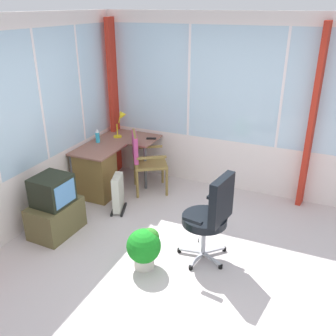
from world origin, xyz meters
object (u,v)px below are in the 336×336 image
(tv_remote, at_px, (151,138))
(potted_plant, at_px, (145,246))
(desk, at_px, (98,171))
(space_heater, at_px, (118,192))
(wooden_armchair, at_px, (141,155))
(office_chair, at_px, (211,213))
(spray_bottle, at_px, (98,136))
(desk_lamp, at_px, (122,120))
(tv_on_stand, at_px, (55,208))

(tv_remote, xyz_separation_m, potted_plant, (-1.98, -0.88, -0.47))
(desk, distance_m, space_heater, 0.58)
(space_heater, bearing_deg, desk, 61.91)
(wooden_armchair, height_order, office_chair, office_chair)
(office_chair, bearing_deg, wooden_armchair, 50.94)
(spray_bottle, distance_m, office_chair, 2.45)
(desk_lamp, distance_m, wooden_armchair, 0.72)
(tv_on_stand, xyz_separation_m, potted_plant, (-0.15, -1.32, -0.08))
(office_chair, distance_m, space_heater, 1.64)
(tv_on_stand, bearing_deg, spray_bottle, 9.94)
(desk, height_order, tv_on_stand, tv_on_stand)
(spray_bottle, bearing_deg, desk, -151.37)
(desk, xyz_separation_m, tv_remote, (0.76, -0.52, 0.34))
(desk_lamp, xyz_separation_m, tv_on_stand, (-1.78, -0.04, -0.65))
(desk_lamp, distance_m, spray_bottle, 0.49)
(desk_lamp, height_order, potted_plant, desk_lamp)
(desk, distance_m, tv_on_stand, 1.08)
(desk_lamp, relative_size, wooden_armchair, 0.44)
(tv_on_stand, bearing_deg, desk, 4.17)
(tv_on_stand, distance_m, space_heater, 0.91)
(desk_lamp, relative_size, spray_bottle, 1.90)
(tv_remote, bearing_deg, desk_lamp, 74.23)
(spray_bottle, distance_m, potted_plant, 2.25)
(space_heater, bearing_deg, tv_remote, -1.04)
(wooden_armchair, height_order, space_heater, wooden_armchair)
(spray_bottle, xyz_separation_m, office_chair, (-1.11, -2.17, -0.22))
(tv_remote, xyz_separation_m, wooden_armchair, (-0.37, -0.02, -0.14))
(office_chair, height_order, potted_plant, office_chair)
(desk_lamp, bearing_deg, office_chair, -127.59)
(desk, bearing_deg, space_heater, -118.09)
(office_chair, height_order, space_heater, office_chair)
(wooden_armchair, xyz_separation_m, space_heater, (-0.65, 0.03, -0.32))
(desk_lamp, xyz_separation_m, space_heater, (-0.98, -0.47, -0.72))
(office_chair, xyz_separation_m, tv_on_stand, (-0.26, 1.93, -0.26))
(desk, relative_size, tv_remote, 8.74)
(wooden_armchair, distance_m, office_chair, 1.90)
(tv_remote, bearing_deg, office_chair, -157.71)
(tv_remote, height_order, office_chair, office_chair)
(wooden_armchair, height_order, tv_on_stand, wooden_armchair)
(tv_on_stand, distance_m, potted_plant, 1.34)
(spray_bottle, distance_m, wooden_armchair, 0.74)
(desk, relative_size, spray_bottle, 6.07)
(desk_lamp, distance_m, potted_plant, 2.48)
(spray_bottle, xyz_separation_m, wooden_armchair, (0.09, -0.70, -0.23))
(tv_remote, distance_m, potted_plant, 2.22)
(desk, bearing_deg, tv_remote, -34.61)
(wooden_armchair, xyz_separation_m, office_chair, (-1.20, -1.47, 0.01))
(tv_on_stand, xyz_separation_m, space_heater, (0.80, -0.42, -0.08))
(office_chair, distance_m, tv_on_stand, 1.97)
(potted_plant, bearing_deg, tv_on_stand, 83.40)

